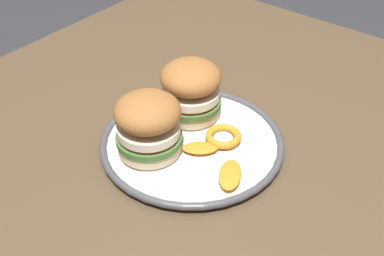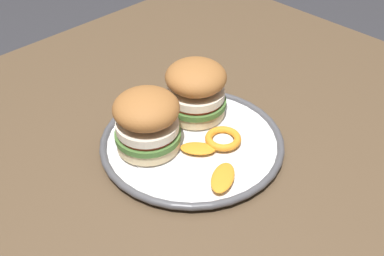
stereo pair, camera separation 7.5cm
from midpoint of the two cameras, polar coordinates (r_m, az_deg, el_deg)
dining_table at (r=0.85m, az=1.28°, el=-9.14°), size 1.23×1.06×0.74m
dinner_plate at (r=0.82m, az=2.62°, el=-1.78°), size 0.30×0.30×0.02m
sandwich_half_left at (r=0.77m, az=-2.45°, el=0.76°), size 0.11×0.11×0.10m
sandwich_half_right at (r=0.84m, az=3.00°, el=4.47°), size 0.11×0.11×0.10m
orange_peel_curled at (r=0.81m, az=6.27°, el=-1.34°), size 0.08×0.08×0.01m
orange_peel_strip_long at (r=0.79m, az=3.41°, el=-2.48°), size 0.06×0.06×0.01m
orange_peel_strip_short at (r=0.74m, az=6.49°, el=-5.82°), size 0.07×0.06×0.01m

